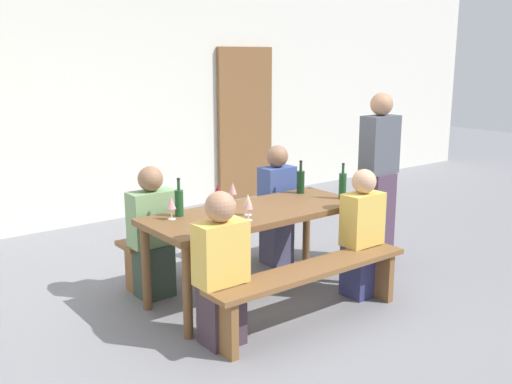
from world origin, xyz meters
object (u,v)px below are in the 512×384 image
wine_bottle_1 (343,185)px  standing_host (378,181)px  bench_near (311,280)px  seated_guest_near_1 (362,236)px  wine_bottle_0 (301,181)px  wine_glass_2 (171,203)px  wooden_door (245,124)px  wine_bottle_2 (179,202)px  tasting_table (256,220)px  bench_far (211,237)px  wine_glass_4 (218,191)px  wine_glass_1 (248,201)px  seated_guest_far_1 (277,207)px  wine_glass_0 (248,205)px  seated_guest_far_0 (153,236)px  seated_guest_near_0 (221,272)px  wine_glass_3 (233,189)px

wine_bottle_1 → standing_host: standing_host is taller
bench_near → seated_guest_near_1: (0.71, 0.15, 0.17)m
wine_bottle_0 → wine_glass_2: 1.39m
wooden_door → wine_bottle_2: bearing=-134.5°
tasting_table → wine_bottle_0: 0.76m
bench_far → wooden_door: bearing=47.5°
wine_glass_4 → seated_guest_near_1: 1.26m
wine_glass_1 → seated_guest_far_1: seated_guest_far_1 is taller
wine_glass_0 → wine_glass_1: wine_glass_1 is taller
standing_host → wine_bottle_2: bearing=-7.3°
bench_near → seated_guest_far_1: (0.66, 1.20, 0.21)m
bench_far → seated_guest_far_0: 0.72m
wine_glass_4 → standing_host: 1.66m
bench_near → wine_glass_0: bearing=118.3°
tasting_table → standing_host: standing_host is taller
wooden_door → tasting_table: 3.62m
tasting_table → wine_bottle_0: (0.69, 0.23, 0.20)m
wine_bottle_2 → standing_host: bearing=-7.3°
wine_bottle_0 → wine_glass_4: 0.88m
wine_glass_1 → seated_guest_far_0: size_ratio=0.16×
wine_bottle_0 → wine_bottle_1: size_ratio=0.95×
bench_near → bench_far: (0.00, 1.35, 0.00)m
seated_guest_near_0 → wine_glass_4: bearing=-32.9°
wine_glass_0 → wooden_door: bearing=53.7°
seated_guest_near_1 → standing_host: standing_host is taller
tasting_table → wine_glass_0: wine_glass_0 is taller
standing_host → bench_near: bearing=23.6°
tasting_table → wine_bottle_0: size_ratio=6.17×
wooden_door → wine_glass_2: wooden_door is taller
wooden_door → seated_guest_near_1: (-1.37, -3.46, -0.53)m
seated_guest_far_0 → bench_near: bearing=29.5°
seated_guest_far_1 → standing_host: bearing=54.0°
bench_near → seated_guest_far_0: size_ratio=1.59×
wine_bottle_2 → wine_glass_2: bearing=-151.9°
wooden_door → seated_guest_far_0: (-2.75, -2.41, -0.52)m
bench_near → bench_far: 1.35m
wooden_door → seated_guest_far_0: 3.70m
wooden_door → wine_bottle_0: 3.04m
wine_glass_1 → standing_host: standing_host is taller
seated_guest_far_1 → bench_near: bearing=-28.8°
bench_far → seated_guest_far_0: (-0.68, -0.15, 0.18)m
tasting_table → wine_glass_3: size_ratio=10.00×
wooden_door → tasting_table: (-2.08, -2.94, -0.39)m
wine_bottle_0 → wine_bottle_1: bearing=-69.2°
wooden_door → bench_far: bearing=-132.5°
wine_bottle_1 → seated_guest_near_0: 1.63m
wine_glass_1 → seated_guest_far_0: (-0.52, 0.62, -0.34)m
wine_bottle_1 → wine_bottle_2: size_ratio=1.05×
wooden_door → wine_glass_0: (-2.32, -3.16, -0.18)m
wooden_door → bench_near: (-2.08, -3.61, -0.70)m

